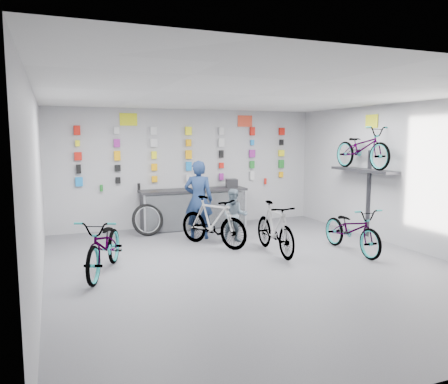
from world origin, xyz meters
name	(u,v)px	position (x,y,z in m)	size (l,w,h in m)	color
floor	(254,266)	(0.00, 0.00, 0.00)	(8.00, 8.00, 0.00)	#545459
ceiling	(256,95)	(0.00, 0.00, 3.00)	(8.00, 8.00, 0.00)	white
wall_back	(188,168)	(0.00, 4.00, 1.50)	(7.00, 7.00, 0.00)	#AFAFB1
wall_front	(447,226)	(0.00, -4.00, 1.50)	(7.00, 7.00, 0.00)	#AFAFB1
wall_left	(37,192)	(-3.50, 0.00, 1.50)	(8.00, 8.00, 0.00)	#AFAFB1
wall_right	(410,176)	(3.50, 0.00, 1.50)	(8.00, 8.00, 0.00)	#AFAFB1
counter	(194,209)	(0.00, 3.54, 0.49)	(2.70, 0.66, 1.00)	black
merch_wall	(188,156)	(-0.01, 3.93, 1.82)	(5.56, 0.08, 1.56)	#157BCF
wall_bracket	(364,174)	(3.33, 1.20, 1.46)	(0.39, 1.90, 2.00)	#333338
sign_left	(128,119)	(-1.50, 3.98, 2.72)	(0.42, 0.02, 0.30)	yellow
sign_right	(245,121)	(1.60, 3.98, 2.72)	(0.42, 0.02, 0.30)	#E04428
sign_side	(372,121)	(3.48, 1.20, 2.65)	(0.02, 0.40, 0.30)	yellow
bike_left	(105,245)	(-2.51, 0.56, 0.49)	(0.65, 1.87, 0.98)	gray
bike_center	(275,228)	(0.76, 0.66, 0.51)	(0.48, 1.70, 1.02)	gray
bike_right	(352,229)	(2.24, 0.17, 0.47)	(0.62, 1.77, 0.93)	gray
bike_service	(213,221)	(-0.17, 1.65, 0.53)	(0.50, 1.76, 1.06)	gray
bike_wall	(362,148)	(3.25, 1.20, 2.05)	(0.63, 1.80, 0.95)	gray
clerk	(199,200)	(-0.23, 2.44, 0.89)	(0.65, 0.43, 1.78)	#16274A
customer	(235,216)	(0.38, 1.80, 0.59)	(0.57, 0.45, 1.18)	slate
spare_wheel	(148,220)	(-1.25, 3.17, 0.37)	(0.80, 0.39, 0.76)	black
register	(232,183)	(1.04, 3.55, 1.11)	(0.28, 0.30, 0.22)	black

